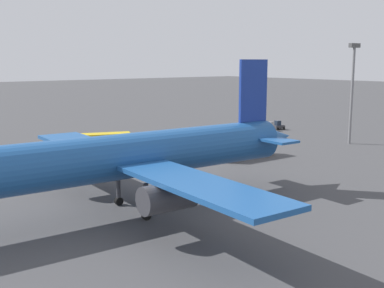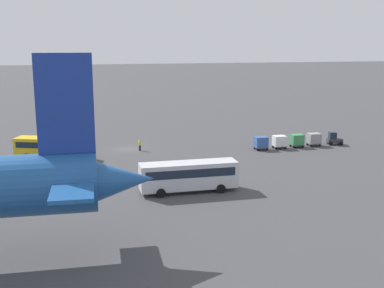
{
  "view_description": "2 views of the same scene",
  "coord_description": "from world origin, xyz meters",
  "px_view_note": "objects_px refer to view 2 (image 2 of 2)",
  "views": [
    {
      "loc": [
        50.44,
        78.33,
        15.49
      ],
      "look_at": [
        2.59,
        18.14,
        2.24
      ],
      "focal_mm": 45.0,
      "sensor_mm": 36.0,
      "label": 1
    },
    {
      "loc": [
        8.51,
        73.94,
        16.45
      ],
      "look_at": [
        -5.18,
        20.72,
        4.79
      ],
      "focal_mm": 45.0,
      "sensor_mm": 36.0,
      "label": 2
    }
  ],
  "objects_px": {
    "worker_person": "(140,145)",
    "cargo_cart_blue": "(261,142)",
    "cargo_cart_green": "(297,140)",
    "shuttle_bus_far": "(189,174)",
    "cargo_cart_grey": "(314,139)",
    "cargo_cart_white": "(279,141)",
    "baggage_tug": "(334,139)",
    "shuttle_bus_near": "(51,146)"
  },
  "relations": [
    {
      "from": "shuttle_bus_near",
      "to": "cargo_cart_grey",
      "type": "relative_size",
      "value": 5.04
    },
    {
      "from": "shuttle_bus_far",
      "to": "cargo_cart_grey",
      "type": "bearing_deg",
      "value": -143.17
    },
    {
      "from": "cargo_cart_green",
      "to": "cargo_cart_blue",
      "type": "relative_size",
      "value": 1.0
    },
    {
      "from": "cargo_cart_white",
      "to": "shuttle_bus_far",
      "type": "bearing_deg",
      "value": 43.2
    },
    {
      "from": "baggage_tug",
      "to": "shuttle_bus_near",
      "type": "bearing_deg",
      "value": 11.24
    },
    {
      "from": "baggage_tug",
      "to": "cargo_cart_green",
      "type": "relative_size",
      "value": 1.28
    },
    {
      "from": "cargo_cart_green",
      "to": "cargo_cart_blue",
      "type": "bearing_deg",
      "value": 2.92
    },
    {
      "from": "cargo_cart_grey",
      "to": "cargo_cart_white",
      "type": "bearing_deg",
      "value": 4.32
    },
    {
      "from": "cargo_cart_white",
      "to": "cargo_cart_blue",
      "type": "relative_size",
      "value": 1.0
    },
    {
      "from": "shuttle_bus_far",
      "to": "worker_person",
      "type": "height_order",
      "value": "shuttle_bus_far"
    },
    {
      "from": "baggage_tug",
      "to": "cargo_cart_grey",
      "type": "xyz_separation_m",
      "value": [
        3.66,
        0.08,
        0.25
      ]
    },
    {
      "from": "shuttle_bus_far",
      "to": "cargo_cart_blue",
      "type": "relative_size",
      "value": 5.32
    },
    {
      "from": "cargo_cart_blue",
      "to": "cargo_cart_green",
      "type": "bearing_deg",
      "value": -177.08
    },
    {
      "from": "shuttle_bus_near",
      "to": "shuttle_bus_far",
      "type": "xyz_separation_m",
      "value": [
        -15.33,
        19.95,
        0.16
      ]
    },
    {
      "from": "worker_person",
      "to": "cargo_cart_blue",
      "type": "bearing_deg",
      "value": 167.43
    },
    {
      "from": "cargo_cart_blue",
      "to": "baggage_tug",
      "type": "bearing_deg",
      "value": -177.29
    },
    {
      "from": "cargo_cart_grey",
      "to": "cargo_cart_white",
      "type": "relative_size",
      "value": 1.0
    },
    {
      "from": "shuttle_bus_far",
      "to": "cargo_cart_grey",
      "type": "xyz_separation_m",
      "value": [
        -25.52,
        -18.55,
        -0.82
      ]
    },
    {
      "from": "baggage_tug",
      "to": "cargo_cart_white",
      "type": "relative_size",
      "value": 1.28
    },
    {
      "from": "shuttle_bus_far",
      "to": "cargo_cart_white",
      "type": "bearing_deg",
      "value": -135.99
    },
    {
      "from": "shuttle_bus_near",
      "to": "cargo_cart_grey",
      "type": "distance_m",
      "value": 40.87
    },
    {
      "from": "shuttle_bus_near",
      "to": "cargo_cart_grey",
      "type": "xyz_separation_m",
      "value": [
        -40.84,
        1.4,
        -0.67
      ]
    },
    {
      "from": "shuttle_bus_near",
      "to": "shuttle_bus_far",
      "type": "distance_m",
      "value": 25.16
    },
    {
      "from": "cargo_cart_grey",
      "to": "cargo_cart_green",
      "type": "distance_m",
      "value": 3.14
    },
    {
      "from": "worker_person",
      "to": "cargo_cart_blue",
      "type": "distance_m",
      "value": 18.82
    },
    {
      "from": "cargo_cart_blue",
      "to": "cargo_cart_grey",
      "type": "bearing_deg",
      "value": -176.75
    },
    {
      "from": "cargo_cart_grey",
      "to": "cargo_cart_green",
      "type": "relative_size",
      "value": 1.0
    },
    {
      "from": "baggage_tug",
      "to": "cargo_cart_white",
      "type": "xyz_separation_m",
      "value": [
        9.92,
        0.56,
        0.25
      ]
    },
    {
      "from": "cargo_cart_white",
      "to": "shuttle_bus_near",
      "type": "bearing_deg",
      "value": -3.1
    },
    {
      "from": "worker_person",
      "to": "cargo_cart_green",
      "type": "height_order",
      "value": "cargo_cart_green"
    },
    {
      "from": "cargo_cart_blue",
      "to": "shuttle_bus_far",
      "type": "bearing_deg",
      "value": 48.18
    },
    {
      "from": "cargo_cart_blue",
      "to": "cargo_cart_white",
      "type": "bearing_deg",
      "value": -178.89
    },
    {
      "from": "shuttle_bus_far",
      "to": "baggage_tug",
      "type": "height_order",
      "value": "shuttle_bus_far"
    },
    {
      "from": "shuttle_bus_far",
      "to": "worker_person",
      "type": "distance_m",
      "value": 22.26
    },
    {
      "from": "shuttle_bus_far",
      "to": "worker_person",
      "type": "bearing_deg",
      "value": -83.4
    },
    {
      "from": "shuttle_bus_near",
      "to": "cargo_cart_white",
      "type": "xyz_separation_m",
      "value": [
        -34.58,
        1.87,
        -0.67
      ]
    },
    {
      "from": "cargo_cart_white",
      "to": "cargo_cart_blue",
      "type": "distance_m",
      "value": 3.13
    },
    {
      "from": "cargo_cart_green",
      "to": "shuttle_bus_far",
      "type": "bearing_deg",
      "value": 39.33
    },
    {
      "from": "shuttle_bus_far",
      "to": "cargo_cart_blue",
      "type": "bearing_deg",
      "value": -131.01
    },
    {
      "from": "cargo_cart_grey",
      "to": "cargo_cart_white",
      "type": "xyz_separation_m",
      "value": [
        6.26,
        0.47,
        0.0
      ]
    },
    {
      "from": "cargo_cart_white",
      "to": "worker_person",
      "type": "bearing_deg",
      "value": -10.63
    },
    {
      "from": "worker_person",
      "to": "cargo_cart_blue",
      "type": "relative_size",
      "value": 0.84
    }
  ]
}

